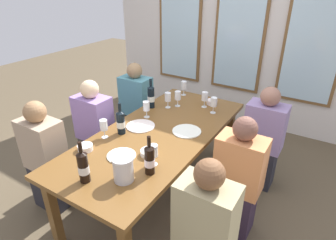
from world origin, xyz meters
TOP-DOWN VIEW (x-y plane):
  - ground_plane at (0.00, 0.00)m, footprint 12.00×12.00m
  - back_wall_with_windows at (0.00, 2.09)m, footprint 4.14×0.10m
  - dining_table at (0.00, 0.00)m, footprint 0.94×2.11m
  - white_plate_0 at (-0.20, 0.01)m, footprint 0.28×0.28m
  - white_plate_1 at (-0.03, -0.48)m, footprint 0.23×0.23m
  - white_plate_2 at (0.22, 0.15)m, footprint 0.27×0.27m
  - metal_pitcher at (0.18, -0.70)m, footprint 0.16×0.16m
  - wine_bottle_0 at (-0.28, -0.19)m, footprint 0.08×0.08m
  - wine_bottle_1 at (0.29, -0.54)m, footprint 0.08×0.08m
  - wine_bottle_2 at (-0.05, -0.86)m, footprint 0.08×0.08m
  - wine_bottle_3 at (-0.37, 0.43)m, footprint 0.08×0.08m
  - tasting_bowl_0 at (-0.35, -0.57)m, footprint 0.13×0.13m
  - tasting_bowl_1 at (0.15, -0.35)m, footprint 0.14×0.14m
  - tasting_bowl_2 at (0.16, 0.86)m, footprint 0.12×0.12m
  - wine_glass_0 at (-0.35, -0.33)m, footprint 0.07×0.07m
  - wine_glass_1 at (0.12, 0.75)m, footprint 0.07×0.07m
  - wine_glass_2 at (0.25, -0.44)m, footprint 0.07×0.07m
  - wine_glass_3 at (0.26, 0.66)m, footprint 0.07×0.07m
  - wine_glass_4 at (-0.21, 0.52)m, footprint 0.07×0.07m
  - wine_glass_5 at (-0.25, 0.93)m, footprint 0.07×0.07m
  - wine_glass_6 at (-0.14, 0.61)m, footprint 0.07×0.07m
  - wine_glass_7 at (-0.27, 0.20)m, footprint 0.07×0.07m
  - seated_person_0 at (-0.80, 0.70)m, footprint 0.38×0.24m
  - seated_person_1 at (0.80, 0.73)m, footprint 0.38×0.24m
  - seated_person_2 at (-0.80, -0.03)m, footprint 0.38×0.24m
  - seated_person_3 at (0.80, -0.01)m, footprint 0.38×0.24m
  - seated_person_4 at (-0.80, -0.66)m, footprint 0.38×0.24m
  - seated_person_5 at (0.80, -0.66)m, footprint 0.38×0.24m

SIDE VIEW (x-z plane):
  - ground_plane at x=0.00m, z-range 0.00..0.00m
  - seated_person_0 at x=-0.80m, z-range -0.03..1.08m
  - seated_person_1 at x=0.80m, z-range -0.03..1.08m
  - seated_person_2 at x=-0.80m, z-range -0.03..1.08m
  - seated_person_3 at x=0.80m, z-range -0.03..1.08m
  - seated_person_4 at x=-0.80m, z-range -0.03..1.08m
  - seated_person_5 at x=0.80m, z-range -0.03..1.08m
  - dining_table at x=0.00m, z-range 0.30..1.04m
  - white_plate_0 at x=-0.20m, z-range 0.74..0.75m
  - white_plate_1 at x=-0.03m, z-range 0.74..0.75m
  - white_plate_2 at x=0.22m, z-range 0.74..0.75m
  - tasting_bowl_1 at x=0.15m, z-range 0.74..0.78m
  - tasting_bowl_0 at x=-0.35m, z-range 0.74..0.79m
  - tasting_bowl_2 at x=0.16m, z-range 0.74..0.79m
  - metal_pitcher at x=0.18m, z-range 0.74..0.93m
  - wine_bottle_0 at x=-0.28m, z-range 0.70..1.01m
  - wine_glass_6 at x=-0.14m, z-range 0.77..0.94m
  - wine_glass_1 at x=0.12m, z-range 0.77..0.94m
  - wine_glass_5 at x=-0.25m, z-range 0.77..0.94m
  - wine_bottle_1 at x=0.29m, z-range 0.70..1.01m
  - wine_glass_0 at x=-0.35m, z-range 0.77..0.95m
  - wine_glass_2 at x=0.25m, z-range 0.77..0.95m
  - wine_glass_3 at x=0.26m, z-range 0.77..0.95m
  - wine_glass_4 at x=-0.21m, z-range 0.77..0.95m
  - wine_glass_7 at x=-0.27m, z-range 0.77..0.95m
  - wine_bottle_2 at x=-0.05m, z-range 0.70..1.03m
  - wine_bottle_3 at x=-0.37m, z-range 0.70..1.03m
  - back_wall_with_windows at x=0.00m, z-range 0.00..2.90m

